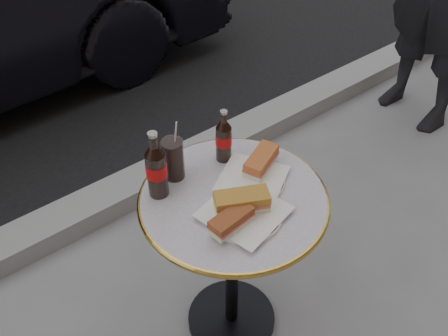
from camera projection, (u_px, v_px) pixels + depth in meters
ground at (231, 320)px, 2.09m from camera, size 80.00×80.00×0.00m
curb at (123, 193)px, 2.59m from camera, size 40.00×0.20×0.12m
bistro_table at (232, 266)px, 1.85m from camera, size 0.62×0.62×0.73m
plate_left at (244, 214)px, 1.54m from camera, size 0.25×0.25×0.01m
plate_right at (252, 180)px, 1.65m from camera, size 0.28×0.28×0.01m
sandwich_left_a at (231, 221)px, 1.47m from camera, size 0.15×0.08×0.05m
sandwich_left_b at (242, 202)px, 1.53m from camera, size 0.19×0.15×0.06m
sandwich_right at (261, 162)px, 1.67m from camera, size 0.17×0.13×0.05m
cola_bottle_left at (156, 164)px, 1.54m from camera, size 0.08×0.08×0.25m
cola_bottle_right at (224, 136)px, 1.68m from camera, size 0.07×0.07×0.20m
cola_glass at (173, 159)px, 1.63m from camera, size 0.09×0.09×0.15m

